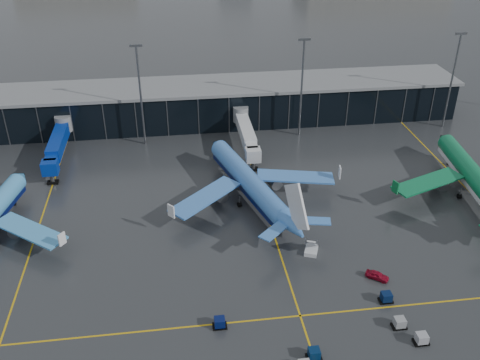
{
  "coord_description": "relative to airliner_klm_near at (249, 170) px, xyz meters",
  "views": [
    {
      "loc": [
        -7.58,
        -74.7,
        59.87
      ],
      "look_at": [
        5.0,
        18.0,
        6.0
      ],
      "focal_mm": 40.0,
      "sensor_mm": 36.0,
      "label": 1
    }
  ],
  "objects": [
    {
      "name": "mobile_airstair",
      "position": [
        8.56,
        -19.9,
        -6.02
      ],
      "size": [
        3.23,
        3.79,
        3.45
      ],
      "rotation": [
        0.0,
        0.0,
        -0.38
      ],
      "color": "white",
      "rests_on": "ground"
    },
    {
      "name": "jet_bridges",
      "position": [
        -42.13,
        22.59,
        -2.24
      ],
      "size": [
        94.0,
        27.5,
        7.2
      ],
      "color": "#595B60",
      "rests_on": "ground"
    },
    {
      "name": "taxi_lines",
      "position": [
        2.87,
        -9.78,
        -6.78
      ],
      "size": [
        220.0,
        120.0,
        0.02
      ],
      "color": "gold",
      "rests_on": "ground"
    },
    {
      "name": "airliner_klm_near",
      "position": [
        0.0,
        0.0,
        0.0
      ],
      "size": [
        49.52,
        53.21,
        13.59
      ],
      "primitive_type": null,
      "rotation": [
        0.0,
        0.0,
        0.28
      ],
      "color": "#407CD2",
      "rests_on": "ground"
    },
    {
      "name": "baggage_carts",
      "position": [
        7.9,
        -40.46,
        -6.04
      ],
      "size": [
        31.13,
        13.3,
        1.7
      ],
      "color": "black",
      "rests_on": "ground"
    },
    {
      "name": "flood_masts",
      "position": [
        -2.13,
        29.61,
        7.02
      ],
      "size": [
        203.0,
        0.5,
        25.5
      ],
      "color": "#595B60",
      "rests_on": "ground"
    },
    {
      "name": "ground",
      "position": [
        -7.13,
        -20.39,
        -6.79
      ],
      "size": [
        600.0,
        600.0,
        0.0
      ],
      "primitive_type": "plane",
      "color": "#282B2D",
      "rests_on": "ground"
    },
    {
      "name": "terminal_pier",
      "position": [
        -7.13,
        41.61,
        -1.37
      ],
      "size": [
        142.0,
        17.0,
        10.7
      ],
      "color": "black",
      "rests_on": "ground"
    },
    {
      "name": "airliner_aer_lingus",
      "position": [
        47.5,
        -4.18,
        -0.1
      ],
      "size": [
        42.82,
        47.51,
        13.38
      ],
      "primitive_type": null,
      "rotation": [
        0.0,
        0.0,
        -0.11
      ],
      "color": "#0D7243",
      "rests_on": "ground"
    },
    {
      "name": "service_van_red",
      "position": [
        17.82,
        -28.51,
        -6.12
      ],
      "size": [
        4.09,
        3.68,
        1.34
      ],
      "primitive_type": "imported",
      "rotation": [
        0.0,
        0.0,
        0.91
      ],
      "color": "maroon",
      "rests_on": "ground"
    }
  ]
}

